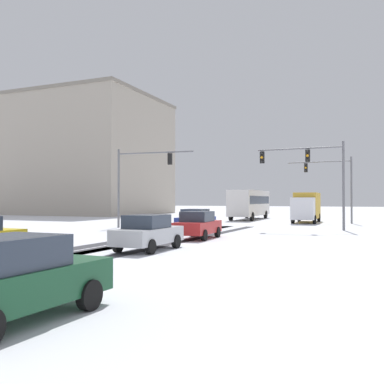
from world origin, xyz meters
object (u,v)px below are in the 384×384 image
Objects in this scene: traffic_signal_near_right at (312,168)px; office_building_far_left_block at (79,157)px; car_blue_lead at (196,220)px; traffic_signal_far_right at (333,178)px; car_silver_third at (148,232)px; box_truck_delivery at (306,206)px; traffic_signal_near_left at (139,173)px; bus_oncoming at (250,202)px; car_red_second at (198,225)px; car_dark_green_fifth at (11,279)px.

office_building_far_left_block is at bearing 147.37° from traffic_signal_near_right.
office_building_far_left_block is at bearing 138.60° from car_blue_lead.
traffic_signal_near_right is 49.26m from office_building_far_left_block.
car_silver_third is at bearing -101.98° from traffic_signal_far_right.
traffic_signal_near_right is at bearing -80.04° from box_truck_delivery.
traffic_signal_near_left is at bearing -129.21° from box_truck_delivery.
box_truck_delivery is (3.22, 27.26, 0.82)m from car_silver_third.
office_building_far_left_block is at bearing 163.44° from bus_oncoming.
car_silver_third is 27.46m from box_truck_delivery.
bus_oncoming is (4.18, 18.77, -2.47)m from traffic_signal_near_left.
car_red_second is at bearing -66.53° from car_blue_lead.
box_truck_delivery is at bearing 89.95° from car_dark_green_fifth.
car_dark_green_fifth is (5.89, -23.45, 0.00)m from car_blue_lead.
traffic_signal_near_left reaches higher than car_silver_third.
car_blue_lead is at bearing -160.40° from traffic_signal_near_right.
box_truck_delivery is (11.37, 13.93, -2.83)m from traffic_signal_near_left.
office_building_far_left_block is (-33.24, 29.30, 8.63)m from car_blue_lead.
car_dark_green_fifth is at bearing -53.43° from office_building_far_left_block.
box_truck_delivery is 42.44m from office_building_far_left_block.
car_blue_lead is 0.37× the size of bus_oncoming.
traffic_signal_far_right reaches higher than bus_oncoming.
car_blue_lead is 45.15m from office_building_far_left_block.
office_building_far_left_block is at bearing 135.45° from car_red_second.
car_red_second and car_silver_third have the same top height.
traffic_signal_near_right is at bearing 70.60° from car_silver_third.
traffic_signal_near_right is 1.56× the size of car_red_second.
box_truck_delivery is (7.19, -4.84, -0.36)m from bus_oncoming.
car_dark_green_fifth is (11.33, -24.47, -3.64)m from traffic_signal_near_left.
traffic_signal_near_left is 1.61× the size of car_blue_lead.
traffic_signal_near_left is 11.26m from car_red_second.
car_dark_green_fifth is (-2.16, -26.32, -3.84)m from traffic_signal_near_right.
box_truck_delivery reaches higher than car_dark_green_fifth.
traffic_signal_near_right is 0.25× the size of office_building_far_left_block.
car_blue_lead is at bearing -119.59° from traffic_signal_far_right.
car_silver_third is 0.15× the size of office_building_far_left_block.
traffic_signal_near_right is at bearing -92.09° from traffic_signal_far_right.
box_truck_delivery is at bearing 50.79° from traffic_signal_near_left.
car_red_second is at bearing 100.68° from car_dark_green_fifth.
car_blue_lead and car_dark_green_fifth have the same top height.
car_silver_third is at bearing -109.40° from traffic_signal_near_right.
traffic_signal_near_left and traffic_signal_near_right have the same top height.
car_dark_green_fifth is at bearing -90.05° from box_truck_delivery.
car_red_second is at bearing -41.02° from traffic_signal_near_left.
car_red_second is (8.04, -6.99, -3.64)m from traffic_signal_near_left.
box_truck_delivery is at bearing -33.91° from bus_oncoming.
traffic_signal_near_right is at bearing 19.60° from car_blue_lead.
traffic_signal_far_right is 38.66m from car_dark_green_fifth.
traffic_signal_near_left is (-13.94, -13.93, 0.02)m from traffic_signal_far_right.
traffic_signal_far_right reaches higher than car_dark_green_fifth.
traffic_signal_near_right is 1.57× the size of car_dark_green_fifth.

